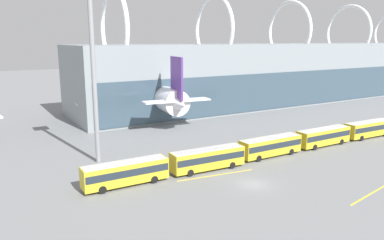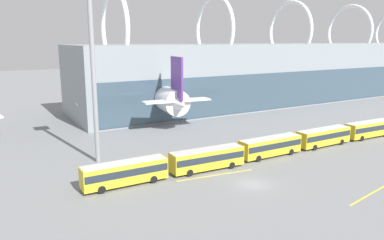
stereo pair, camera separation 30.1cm
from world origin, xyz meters
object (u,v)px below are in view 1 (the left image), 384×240
object	(u,v)px
shuttle_bus_1	(208,158)
shuttle_bus_3	(323,136)
shuttle_bus_4	(369,128)
airliner_parked_remote	(273,80)
floodlight_mast	(92,50)
airliner_at_gate_far	(155,94)
shuttle_bus_0	(126,172)
shuttle_bus_2	(271,145)

from	to	relation	value
shuttle_bus_1	shuttle_bus_3	distance (m)	24.70
shuttle_bus_3	shuttle_bus_4	world-z (taller)	same
airliner_parked_remote	floodlight_mast	world-z (taller)	floodlight_mast
shuttle_bus_4	shuttle_bus_1	bearing A→B (deg)	-178.16
airliner_at_gate_far	shuttle_bus_0	size ratio (longest dim) A/B	3.44
shuttle_bus_0	floodlight_mast	world-z (taller)	floodlight_mast
airliner_at_gate_far	airliner_parked_remote	bearing A→B (deg)	-67.63
airliner_at_gate_far	shuttle_bus_4	bearing A→B (deg)	-136.61
shuttle_bus_1	airliner_at_gate_far	bearing A→B (deg)	78.67
airliner_parked_remote	shuttle_bus_0	distance (m)	88.34
shuttle_bus_0	floodlight_mast	size ratio (longest dim) A/B	0.43
airliner_at_gate_far	shuttle_bus_3	xyz separation A→B (m)	(15.30, -37.52, -3.97)
shuttle_bus_0	shuttle_bus_1	world-z (taller)	same
shuttle_bus_3	shuttle_bus_1	bearing A→B (deg)	-179.80
airliner_at_gate_far	airliner_parked_remote	world-z (taller)	airliner_at_gate_far
shuttle_bus_2	floodlight_mast	bearing A→B (deg)	155.38
airliner_parked_remote	shuttle_bus_1	bearing A→B (deg)	-175.58
shuttle_bus_1	shuttle_bus_4	world-z (taller)	same
airliner_parked_remote	shuttle_bus_3	distance (m)	62.12
airliner_at_gate_far	shuttle_bus_1	distance (m)	39.06
airliner_at_gate_far	shuttle_bus_2	size ratio (longest dim) A/B	3.44
shuttle_bus_1	shuttle_bus_3	size ratio (longest dim) A/B	1.01
floodlight_mast	airliner_at_gate_far	bearing A→B (deg)	49.80
shuttle_bus_0	shuttle_bus_4	xyz separation A→B (m)	(49.41, -0.70, 0.00)
airliner_at_gate_far	airliner_parked_remote	distance (m)	52.24
shuttle_bus_3	floodlight_mast	bearing A→B (deg)	162.66
shuttle_bus_3	floodlight_mast	world-z (taller)	floodlight_mast
shuttle_bus_0	shuttle_bus_4	world-z (taller)	same
shuttle_bus_3	shuttle_bus_4	size ratio (longest dim) A/B	0.99
shuttle_bus_1	shuttle_bus_2	xyz separation A→B (m)	(12.35, 0.32, 0.00)
shuttle_bus_3	shuttle_bus_4	distance (m)	12.36
shuttle_bus_4	airliner_parked_remote	bearing A→B (deg)	68.31
shuttle_bus_0	shuttle_bus_3	size ratio (longest dim) A/B	1.00
airliner_parked_remote	shuttle_bus_0	size ratio (longest dim) A/B	2.59
shuttle_bus_0	shuttle_bus_4	bearing A→B (deg)	-0.22
airliner_parked_remote	shuttle_bus_3	world-z (taller)	airliner_parked_remote
shuttle_bus_4	floodlight_mast	distance (m)	53.30
shuttle_bus_0	floodlight_mast	bearing A→B (deg)	91.89
airliner_at_gate_far	shuttle_bus_0	distance (m)	43.29
airliner_parked_remote	shuttle_bus_1	size ratio (longest dim) A/B	2.58
airliner_at_gate_far	shuttle_bus_4	distance (m)	47.10
airliner_parked_remote	shuttle_bus_0	world-z (taller)	airliner_parked_remote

